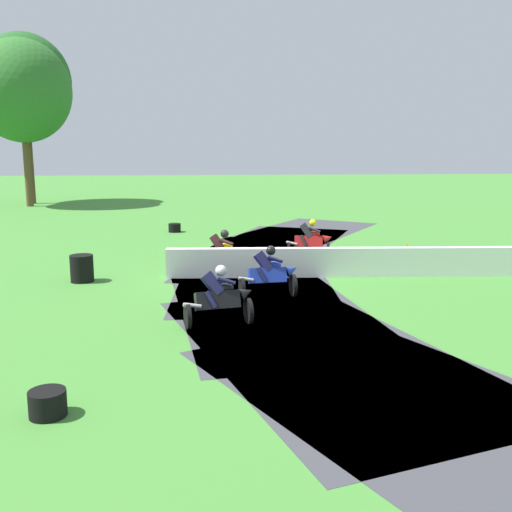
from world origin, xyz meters
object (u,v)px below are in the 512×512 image
motorcycle_lead_red (311,239)px  traffic_cone (406,248)px  motorcycle_chase_yellow (222,253)px  tire_stack_mid_a (82,268)px  motorcycle_trailing_blue (270,273)px  tire_stack_mid_b (48,403)px  motorcycle_fourth_black (220,297)px  tire_stack_near (175,228)px

motorcycle_lead_red → traffic_cone: motorcycle_lead_red is taller
motorcycle_chase_yellow → tire_stack_mid_a: (-4.18, -0.84, -0.26)m
motorcycle_trailing_blue → tire_stack_mid_b: motorcycle_trailing_blue is taller
motorcycle_trailing_blue → motorcycle_fourth_black: motorcycle_trailing_blue is taller
tire_stack_near → tire_stack_mid_b: (-0.75, -18.72, 0.00)m
motorcycle_lead_red → tire_stack_near: bearing=128.6°
motorcycle_lead_red → traffic_cone: (3.64, 0.33, -0.44)m
motorcycle_chase_yellow → tire_stack_mid_a: 4.27m
motorcycle_lead_red → tire_stack_mid_a: size_ratio=2.14×
motorcycle_trailing_blue → traffic_cone: motorcycle_trailing_blue is taller
tire_stack_mid_b → motorcycle_lead_red: bearing=63.7°
motorcycle_chase_yellow → motorcycle_trailing_blue: bearing=-67.6°
motorcycle_fourth_black → tire_stack_mid_b: size_ratio=2.98×
tire_stack_near → tire_stack_mid_a: 10.05m
motorcycle_chase_yellow → motorcycle_fourth_black: size_ratio=1.02×
tire_stack_near → motorcycle_trailing_blue: bearing=-74.7°
tire_stack_mid_a → traffic_cone: bearing=18.0°
motorcycle_fourth_black → tire_stack_mid_b: motorcycle_fourth_black is taller
tire_stack_mid_b → traffic_cone: (9.65, 12.48, 0.02)m
motorcycle_lead_red → traffic_cone: size_ratio=3.90×
motorcycle_lead_red → motorcycle_fourth_black: (-3.35, -7.74, -0.02)m
motorcycle_fourth_black → tire_stack_near: size_ratio=2.96×
tire_stack_near → traffic_cone: size_ratio=1.29×
motorcycle_fourth_black → traffic_cone: bearing=49.1°
motorcycle_lead_red → motorcycle_trailing_blue: size_ratio=1.02×
motorcycle_fourth_black → motorcycle_lead_red: bearing=66.6°
motorcycle_fourth_black → motorcycle_chase_yellow: bearing=88.5°
motorcycle_lead_red → tire_stack_mid_b: bearing=-116.3°
motorcycle_fourth_black → traffic_cone: size_ratio=3.81×
motorcycle_chase_yellow → tire_stack_mid_a: size_ratio=2.14×
motorcycle_fourth_black → tire_stack_mid_b: (-2.66, -4.41, -0.43)m
motorcycle_lead_red → motorcycle_trailing_blue: bearing=-110.5°
traffic_cone → motorcycle_fourth_black: bearing=-130.9°
motorcycle_lead_red → tire_stack_mid_a: (-7.38, -3.24, -0.26)m
motorcycle_trailing_blue → tire_stack_near: size_ratio=2.96×
motorcycle_lead_red → tire_stack_mid_b: motorcycle_lead_red is taller
traffic_cone → tire_stack_mid_b: bearing=-127.7°
motorcycle_fourth_black → tire_stack_mid_a: size_ratio=2.09×
tire_stack_near → tire_stack_mid_b: size_ratio=1.01×
tire_stack_near → tire_stack_mid_a: size_ratio=0.71×
tire_stack_mid_b → traffic_cone: traffic_cone is taller
motorcycle_lead_red → tire_stack_mid_a: bearing=-156.3°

